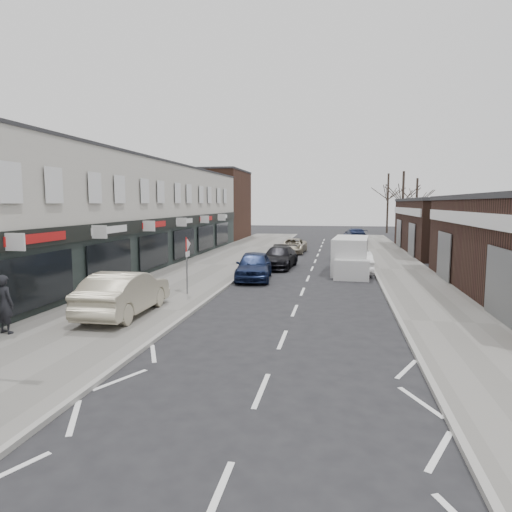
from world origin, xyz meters
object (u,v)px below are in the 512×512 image
at_px(parked_car_right_b, 345,249).
at_px(parked_car_right_c, 355,235).
at_px(parked_car_left_b, 279,257).
at_px(warning_sign, 187,249).
at_px(sedan_on_pavement, 125,293).
at_px(white_van, 351,256).
at_px(parked_car_right_a, 357,262).
at_px(parked_car_left_c, 293,246).
at_px(parked_car_left_a, 254,266).
at_px(pedestrian, 5,304).

relative_size(parked_car_right_b, parked_car_right_c, 0.79).
height_order(parked_car_left_b, parked_car_right_b, parked_car_right_b).
distance_m(warning_sign, sedan_on_pavement, 4.56).
xyz_separation_m(white_van, parked_car_right_a, (0.41, 0.06, -0.35)).
height_order(white_van, sedan_on_pavement, white_van).
bearing_deg(parked_car_right_b, parked_car_left_c, -29.43).
bearing_deg(warning_sign, parked_car_left_a, 66.89).
bearing_deg(parked_car_left_c, pedestrian, -101.74).
relative_size(parked_car_left_b, parked_car_right_b, 1.17).
distance_m(parked_car_left_a, parked_car_right_b, 12.20).
relative_size(warning_sign, parked_car_right_a, 0.64).
bearing_deg(parked_car_left_b, parked_car_right_a, -12.92).
relative_size(parked_car_right_a, parked_car_right_c, 0.80).
xyz_separation_m(parked_car_left_a, parked_car_right_c, (6.49, 26.74, -0.02)).
xyz_separation_m(warning_sign, white_van, (7.60, 8.39, -1.16)).
bearing_deg(parked_car_left_c, parked_car_left_a, -90.87).
height_order(parked_car_right_b, parked_car_right_c, parked_car_right_c).
bearing_deg(parked_car_right_b, white_van, 96.98).
bearing_deg(sedan_on_pavement, parked_car_right_c, -105.98).
bearing_deg(parked_car_right_c, parked_car_left_b, 69.74).
bearing_deg(pedestrian, white_van, -110.87).
bearing_deg(parked_car_left_c, parked_car_right_b, -32.31).
bearing_deg(pedestrian, parked_car_left_b, -96.17).
bearing_deg(parked_car_left_b, parked_car_right_b, 58.36).
bearing_deg(parked_car_right_a, parked_car_left_c, -69.07).
xyz_separation_m(white_van, parked_car_right_b, (-0.24, 7.72, -0.33)).
height_order(parked_car_left_c, parked_car_right_b, parked_car_right_b).
distance_m(parked_car_left_a, parked_car_right_c, 27.52).
distance_m(parked_car_left_b, parked_car_right_c, 22.57).
distance_m(pedestrian, parked_car_right_a, 19.59).
bearing_deg(parked_car_right_a, parked_car_left_b, -21.24).
distance_m(parked_car_right_a, parked_car_right_c, 23.38).
distance_m(parked_car_left_b, parked_car_right_b, 7.54).
xyz_separation_m(parked_car_left_c, parked_car_right_c, (5.70, 12.66, 0.15)).
distance_m(sedan_on_pavement, parked_car_right_a, 15.60).
height_order(sedan_on_pavement, parked_car_right_c, sedan_on_pavement).
bearing_deg(white_van, parked_car_left_b, 165.46).
height_order(parked_car_left_b, parked_car_right_c, parked_car_right_c).
height_order(warning_sign, white_van, warning_sign).
xyz_separation_m(warning_sign, parked_car_right_c, (8.66, 31.82, -1.43)).
bearing_deg(parked_car_left_b, sedan_on_pavement, -101.67).
height_order(warning_sign, pedestrian, warning_sign).
bearing_deg(parked_car_left_a, white_van, 25.67).
bearing_deg(parked_car_left_b, white_van, -14.94).
bearing_deg(warning_sign, parked_car_right_a, 46.56).
xyz_separation_m(sedan_on_pavement, parked_car_left_b, (4.01, 14.24, -0.23)).
bearing_deg(parked_car_left_a, parked_car_right_a, 24.28).
bearing_deg(parked_car_left_a, parked_car_right_c, 70.61).
height_order(parked_car_right_a, parked_car_right_b, parked_car_right_b).
height_order(parked_car_left_a, parked_car_left_c, parked_car_left_a).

